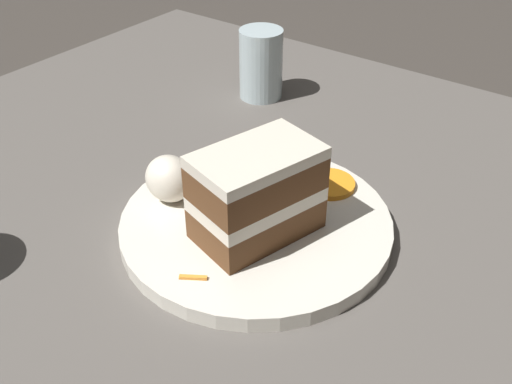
{
  "coord_description": "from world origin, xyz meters",
  "views": [
    {
      "loc": [
        0.32,
        -0.39,
        0.4
      ],
      "look_at": [
        0.04,
        -0.01,
        0.07
      ],
      "focal_mm": 42.0,
      "sensor_mm": 36.0,
      "label": 1
    }
  ],
  "objects_px": {
    "cream_dollop": "(169,179)",
    "drinking_glass": "(261,69)",
    "cake_slice": "(257,193)",
    "plate": "(256,224)",
    "orange_garnish": "(329,184)"
  },
  "relations": [
    {
      "from": "cake_slice",
      "to": "orange_garnish",
      "type": "xyz_separation_m",
      "value": [
        0.02,
        0.11,
        -0.04
      ]
    },
    {
      "from": "plate",
      "to": "cream_dollop",
      "type": "height_order",
      "value": "cream_dollop"
    },
    {
      "from": "drinking_glass",
      "to": "orange_garnish",
      "type": "bearing_deg",
      "value": -37.49
    },
    {
      "from": "cream_dollop",
      "to": "orange_garnish",
      "type": "xyz_separation_m",
      "value": [
        0.12,
        0.12,
        -0.02
      ]
    },
    {
      "from": "cake_slice",
      "to": "orange_garnish",
      "type": "height_order",
      "value": "cake_slice"
    },
    {
      "from": "cream_dollop",
      "to": "drinking_glass",
      "type": "distance_m",
      "value": 0.29
    },
    {
      "from": "cream_dollop",
      "to": "plate",
      "type": "bearing_deg",
      "value": 15.9
    },
    {
      "from": "cake_slice",
      "to": "drinking_glass",
      "type": "height_order",
      "value": "cake_slice"
    },
    {
      "from": "plate",
      "to": "orange_garnish",
      "type": "xyz_separation_m",
      "value": [
        0.03,
        0.09,
        0.01
      ]
    },
    {
      "from": "plate",
      "to": "cream_dollop",
      "type": "relative_size",
      "value": 5.28
    },
    {
      "from": "cake_slice",
      "to": "drinking_glass",
      "type": "relative_size",
      "value": 1.34
    },
    {
      "from": "plate",
      "to": "cake_slice",
      "type": "relative_size",
      "value": 2.09
    },
    {
      "from": "cake_slice",
      "to": "cream_dollop",
      "type": "bearing_deg",
      "value": -159.43
    },
    {
      "from": "plate",
      "to": "orange_garnish",
      "type": "distance_m",
      "value": 0.1
    },
    {
      "from": "cream_dollop",
      "to": "drinking_glass",
      "type": "relative_size",
      "value": 0.53
    }
  ]
}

